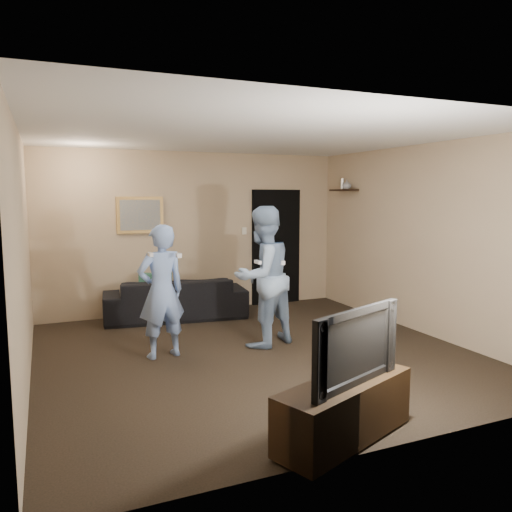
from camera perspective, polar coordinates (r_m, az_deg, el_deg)
name	(u,v)px	position (r m, az deg, el deg)	size (l,w,h in m)	color
ground	(255,353)	(6.18, -0.10, -11.03)	(5.00, 5.00, 0.00)	black
ceiling	(255,135)	(5.91, -0.10, 13.68)	(5.00, 5.00, 0.04)	silver
wall_back	(196,232)	(8.25, -6.92, 2.71)	(5.00, 0.04, 2.60)	tan
wall_front	(390,280)	(3.75, 15.03, -2.64)	(5.00, 0.04, 2.60)	tan
wall_left	(23,257)	(5.44, -25.11, -0.13)	(0.04, 5.00, 2.60)	tan
wall_right	(422,239)	(7.25, 18.40, 1.81)	(0.04, 5.00, 2.60)	tan
sofa	(175,298)	(7.89, -9.20, -4.76)	(2.16, 0.85, 0.63)	black
throw_pillow	(156,289)	(7.79, -11.38, -3.72)	(0.49, 0.16, 0.49)	#184837
painting_frame	(140,215)	(8.01, -13.11, 4.59)	(0.72, 0.05, 0.57)	olive
painting_canvas	(140,215)	(7.98, -13.08, 4.59)	(0.62, 0.01, 0.47)	slate
doorway	(276,247)	(8.77, 2.30, 1.04)	(0.90, 0.06, 2.00)	black
light_switch	(244,231)	(8.51, -1.36, 2.88)	(0.08, 0.02, 0.12)	silver
wall_shelf	(344,190)	(8.60, 10.00, 7.43)	(0.20, 0.60, 0.03)	black
shelf_vase	(347,184)	(8.52, 10.34, 8.05)	(0.15, 0.15, 0.16)	#A5A5AA
shelf_figurine	(342,184)	(8.64, 9.84, 8.12)	(0.06, 0.06, 0.18)	white
tv_console	(344,410)	(4.12, 10.08, -16.92)	(1.29, 0.41, 0.46)	black
television	(346,344)	(3.94, 10.24, -9.91)	(1.03, 0.13, 0.59)	black
wii_player_left	(161,291)	(5.96, -10.77, -4.00)	(0.63, 0.53, 1.57)	#7F9FDC
wii_player_right	(263,277)	(6.29, 0.76, -2.36)	(1.05, 0.94, 1.78)	#839EBF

